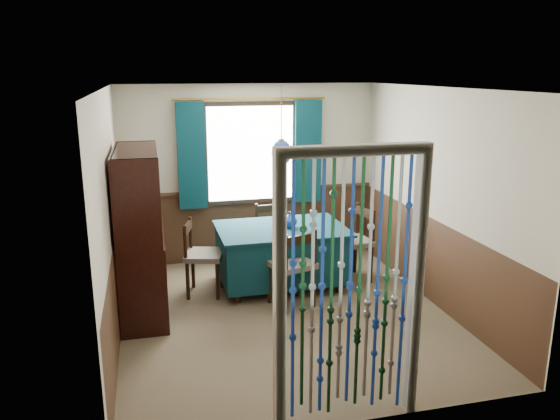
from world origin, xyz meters
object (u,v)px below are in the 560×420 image
object	(u,v)px
pendant_lamp	(281,152)
vase_sideboard	(145,216)
dining_table	(281,252)
chair_right	(353,242)
chair_far	(272,234)
vase_table	(290,220)
chair_left	(202,256)
bowl_shelf	(143,206)
chair_near	(293,266)
sideboard	(142,257)

from	to	relation	value
pendant_lamp	vase_sideboard	size ratio (longest dim) A/B	5.02
dining_table	chair_right	size ratio (longest dim) A/B	1.64
chair_far	vase_sideboard	xyz separation A→B (m)	(-1.69, -0.71, 0.55)
chair_right	vase_table	distance (m)	0.92
chair_left	chair_right	size ratio (longest dim) A/B	0.95
vase_table	bowl_shelf	size ratio (longest dim) A/B	0.96
chair_near	chair_right	world-z (taller)	chair_right
sideboard	vase_table	bearing A→B (deg)	11.15
chair_far	pendant_lamp	bearing A→B (deg)	80.49
chair_far	pendant_lamp	size ratio (longest dim) A/B	0.93
chair_near	vase_table	xyz separation A→B (m)	(0.13, 0.65, 0.36)
chair_left	pendant_lamp	xyz separation A→B (m)	(1.01, 0.03, 1.22)
chair_left	bowl_shelf	world-z (taller)	bowl_shelf
dining_table	bowl_shelf	distance (m)	1.95
sideboard	pendant_lamp	bearing A→B (deg)	11.90
dining_table	bowl_shelf	xyz separation A→B (m)	(-1.65, -0.62, 0.85)
chair_near	sideboard	distance (m)	1.72
chair_near	sideboard	world-z (taller)	sideboard
chair_near	vase_table	size ratio (longest dim) A/B	5.16
chair_left	bowl_shelf	bearing A→B (deg)	-32.83
bowl_shelf	vase_sideboard	world-z (taller)	bowl_shelf
chair_left	sideboard	bearing A→B (deg)	-51.13
bowl_shelf	vase_table	bearing A→B (deg)	19.35
pendant_lamp	bowl_shelf	distance (m)	1.81
dining_table	chair_far	xyz separation A→B (m)	(0.05, 0.71, 0.02)
pendant_lamp	bowl_shelf	bearing A→B (deg)	-159.42
dining_table	vase_sideboard	size ratio (longest dim) A/B	8.50
chair_left	vase_sideboard	distance (m)	0.83
sideboard	vase_sideboard	distance (m)	0.53
chair_left	vase_table	size ratio (longest dim) A/B	5.08
vase_table	chair_right	bearing A→B (deg)	-1.51
chair_right	pendant_lamp	size ratio (longest dim) A/B	1.03
chair_left	vase_sideboard	xyz separation A→B (m)	(-0.64, 0.04, 0.53)
chair_far	bowl_shelf	size ratio (longest dim) A/B	4.63
chair_left	vase_table	world-z (taller)	vase_table
chair_far	vase_sideboard	size ratio (longest dim) A/B	4.69
chair_far	bowl_shelf	distance (m)	2.31
sideboard	vase_table	xyz separation A→B (m)	(1.81, 0.34, 0.22)
chair_near	sideboard	size ratio (longest dim) A/B	0.51
dining_table	vase_table	bearing A→B (deg)	-1.80
dining_table	sideboard	xyz separation A→B (m)	(-1.71, -0.35, 0.19)
chair_right	vase_table	xyz separation A→B (m)	(-0.85, 0.02, 0.34)
chair_left	chair_right	bearing A→B (deg)	104.70
pendant_lamp	chair_right	bearing A→B (deg)	-1.52
dining_table	chair_far	distance (m)	0.72
sideboard	vase_sideboard	size ratio (longest dim) A/B	9.88
chair_right	vase_sideboard	size ratio (longest dim) A/B	5.18
vase_sideboard	chair_near	bearing A→B (deg)	-22.08
chair_near	sideboard	xyz separation A→B (m)	(-1.68, 0.30, 0.14)
chair_near	vase_table	distance (m)	0.75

